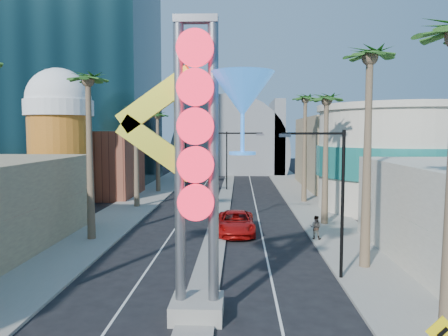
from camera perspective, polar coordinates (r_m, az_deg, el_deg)
sidewalk_west at (r=51.76m, az=-10.55°, el=-4.08°), size 5.00×100.00×0.15m
sidewalk_east at (r=51.10m, az=10.78°, el=-4.20°), size 5.00×100.00×0.15m
median at (r=53.51m, az=0.16°, el=-3.72°), size 1.60×84.00×0.15m
hotel_tower at (r=73.07m, az=-17.87°, el=17.99°), size 20.00×20.00×50.00m
brick_filler_west at (r=55.96m, az=-16.44°, el=0.50°), size 10.00×10.00×8.00m
filler_east at (r=64.56m, az=14.82°, el=1.95°), size 10.00×20.00×10.00m
beer_mug at (r=48.69m, az=-20.67°, el=4.33°), size 7.00×7.00×14.50m
turquoise_building at (r=47.81m, az=21.91°, el=1.18°), size 16.60×16.60×10.60m
canopy at (r=87.00m, az=0.92°, el=2.30°), size 22.00×16.00×22.00m
neon_sign at (r=17.91m, az=-1.05°, el=2.93°), size 6.53×2.60×12.55m
streetlight_0 at (r=35.06m, az=0.05°, el=-0.22°), size 3.79×0.25×8.00m
streetlight_1 at (r=59.03m, az=-0.17°, el=1.75°), size 3.79×0.25×8.00m
streetlight_2 at (r=23.63m, az=14.13°, el=-2.82°), size 3.45×0.25×8.00m
palm_1 at (r=32.88m, az=-17.33°, el=9.63°), size 2.40×2.40×12.70m
palm_2 at (r=46.22m, az=-11.48°, el=6.57°), size 2.40×2.40×11.20m
palm_3 at (r=57.95m, az=-8.68°, el=6.19°), size 2.40×2.40×11.20m
palm_5 at (r=26.16m, az=18.48°, el=11.93°), size 2.40×2.40×13.20m
palm_6 at (r=37.67m, az=13.25°, el=7.69°), size 2.40×2.40×11.70m
palm_7 at (r=49.53m, az=10.57°, el=8.00°), size 2.40×2.40×12.70m
red_pickup at (r=34.17m, az=1.56°, el=-7.16°), size 3.01×6.27×1.72m
pedestrian_b at (r=32.56m, az=11.89°, el=-7.59°), size 1.01×0.91×1.71m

